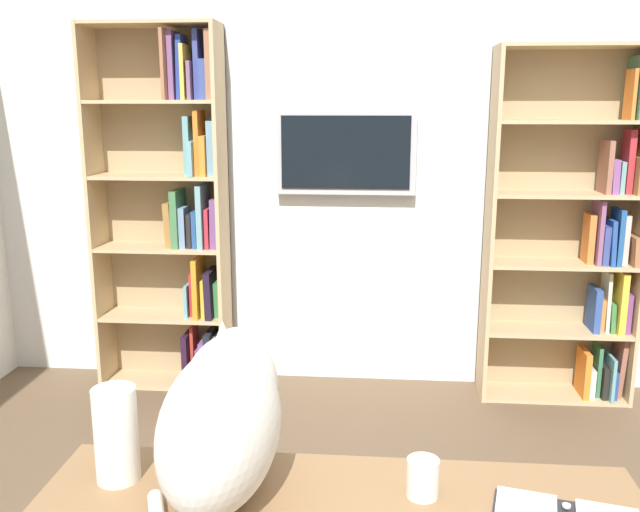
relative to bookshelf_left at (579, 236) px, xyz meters
The scene contains 7 objects.
wall_back 1.32m from the bookshelf_left, ahead, with size 4.52×0.06×2.70m, color silver.
bookshelf_left is the anchor object (origin of this frame).
bookshelf_right 2.30m from the bookshelf_left, ahead, with size 0.77×0.28×2.11m.
wall_mounted_tv 1.39m from the bookshelf_left, ahead, with size 0.80×0.07×0.48m.
cat 2.75m from the bookshelf_left, 57.07° to the left, with size 0.31×0.70×0.38m.
paper_towel_roll 2.91m from the bookshelf_left, 52.32° to the left, with size 0.11×0.11×0.25m, color white.
coffee_mug 2.53m from the bookshelf_left, 66.48° to the left, with size 0.08×0.08×0.10m, color white.
Camera 1 is at (-0.11, 1.76, 1.67)m, focal length 37.98 mm.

